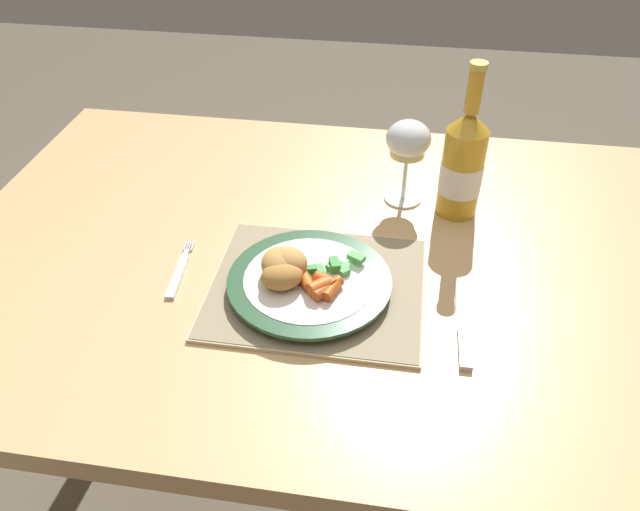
{
  "coord_description": "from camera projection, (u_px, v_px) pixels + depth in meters",
  "views": [
    {
      "loc": [
        0.08,
        -0.78,
        1.36
      ],
      "look_at": [
        -0.03,
        -0.07,
        0.78
      ],
      "focal_mm": 35.0,
      "sensor_mm": 36.0,
      "label": 1
    }
  ],
  "objects": [
    {
      "name": "bottle",
      "position": [
        463.0,
        164.0,
        1.03
      ],
      "size": [
        0.07,
        0.07,
        0.27
      ],
      "color": "gold",
      "rests_on": "dining_table"
    },
    {
      "name": "table_knife",
      "position": [
        464.0,
        329.0,
        0.86
      ],
      "size": [
        0.02,
        0.18,
        0.01
      ],
      "color": "silver",
      "rests_on": "dining_table"
    },
    {
      "name": "dining_table",
      "position": [
        346.0,
        294.0,
        1.06
      ],
      "size": [
        1.3,
        0.86,
        0.74
      ],
      "color": "tan",
      "rests_on": "ground"
    },
    {
      "name": "green_beans_pile",
      "position": [
        335.0,
        266.0,
        0.92
      ],
      "size": [
        0.09,
        0.06,
        0.02
      ],
      "color": "green",
      "rests_on": "dinner_plate"
    },
    {
      "name": "fork",
      "position": [
        179.0,
        273.0,
        0.95
      ],
      "size": [
        0.03,
        0.14,
        0.01
      ],
      "color": "silver",
      "rests_on": "dining_table"
    },
    {
      "name": "placemat",
      "position": [
        317.0,
        287.0,
        0.93
      ],
      "size": [
        0.32,
        0.27,
        0.01
      ],
      "color": "#CCB789",
      "rests_on": "dining_table"
    },
    {
      "name": "wine_glass",
      "position": [
        408.0,
        143.0,
        1.05
      ],
      "size": [
        0.08,
        0.08,
        0.15
      ],
      "color": "silver",
      "rests_on": "dining_table"
    },
    {
      "name": "dinner_plate",
      "position": [
        309.0,
        283.0,
        0.92
      ],
      "size": [
        0.24,
        0.24,
        0.02
      ],
      "color": "white",
      "rests_on": "placemat"
    },
    {
      "name": "glazed_carrots",
      "position": [
        323.0,
        286.0,
        0.88
      ],
      "size": [
        0.07,
        0.05,
        0.02
      ],
      "color": "orange",
      "rests_on": "dinner_plate"
    },
    {
      "name": "breaded_croquettes",
      "position": [
        284.0,
        267.0,
        0.9
      ],
      "size": [
        0.09,
        0.1,
        0.04
      ],
      "color": "tan",
      "rests_on": "dinner_plate"
    },
    {
      "name": "ground_plane",
      "position": [
        339.0,
        498.0,
        1.46
      ],
      "size": [
        6.0,
        6.0,
        0.0
      ],
      "primitive_type": "plane",
      "color": "brown"
    }
  ]
}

